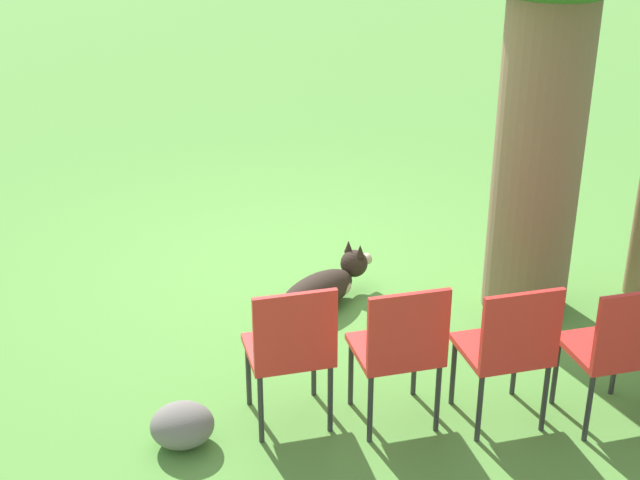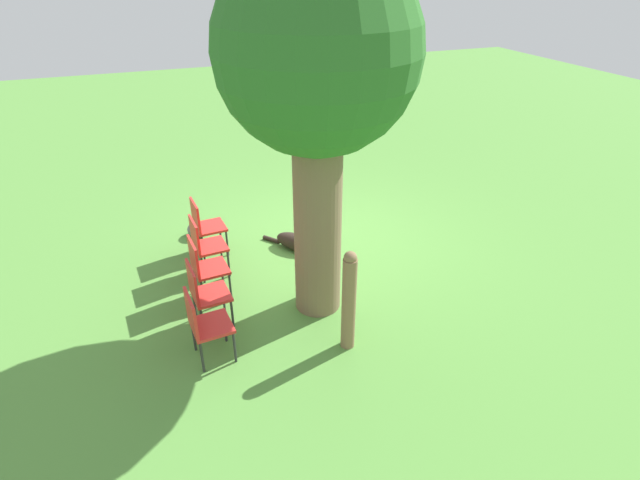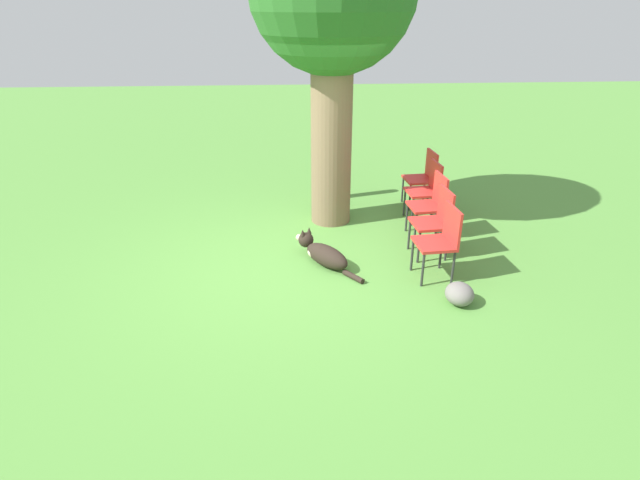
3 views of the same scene
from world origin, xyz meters
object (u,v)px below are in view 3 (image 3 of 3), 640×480
fence_post (323,162)px  red_chair_4 (424,175)px  oak_tree (333,0)px  red_chair_0 (442,238)px  dog (323,254)px  red_chair_1 (436,218)px  red_chair_3 (427,187)px  red_chair_2 (431,201)px

fence_post → red_chair_4: 1.59m
oak_tree → red_chair_0: 3.23m
dog → red_chair_0: red_chair_0 is taller
fence_post → red_chair_1: size_ratio=1.45×
red_chair_0 → dog: bearing=-22.0°
oak_tree → red_chair_1: oak_tree is taller
oak_tree → red_chair_3: (1.40, -0.07, -2.46)m
red_chair_0 → red_chair_3: 1.73m
red_chair_1 → red_chair_4: size_ratio=1.00×
red_chair_1 → red_chair_2: same height
dog → red_chair_2: 1.73m
fence_post → red_chair_2: fence_post is taller
fence_post → red_chair_3: fence_post is taller
dog → fence_post: size_ratio=0.76×
dog → red_chair_2: size_ratio=1.09×
red_chair_2 → red_chair_0: bearing=75.6°
red_chair_1 → red_chair_0: bearing=75.6°
red_chair_1 → red_chair_4: (0.29, 1.71, 0.00)m
red_chair_0 → red_chair_1: same height
oak_tree → red_chair_4: bearing=18.4°
fence_post → red_chair_4: fence_post is taller
oak_tree → red_chair_4: 2.92m
fence_post → red_chair_3: (1.45, -0.93, -0.13)m
dog → red_chair_0: 1.44m
red_chair_4 → oak_tree: bearing=13.6°
red_chair_0 → red_chair_4: bearing=-104.4°
red_chair_1 → oak_tree: bearing=-49.8°
oak_tree → red_chair_0: size_ratio=4.77×
fence_post → red_chair_2: (1.35, -1.50, -0.13)m
oak_tree → fence_post: (-0.05, 0.86, -2.33)m
red_chair_3 → red_chair_0: bearing=75.6°
fence_post → red_chair_0: bearing=-66.2°
fence_post → red_chair_2: bearing=-47.9°
red_chair_1 → dog: bearing=1.5°
red_chair_2 → red_chair_3: same height
red_chair_2 → red_chair_4: same height
dog → red_chair_0: bearing=-145.4°
oak_tree → dog: (-0.21, -1.37, -2.83)m
red_chair_3 → red_chair_4: (0.10, 0.57, 0.00)m
dog → red_chair_1: size_ratio=1.09×
dog → red_chair_3: bearing=-89.4°
red_chair_4 → red_chair_3: bearing=75.6°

